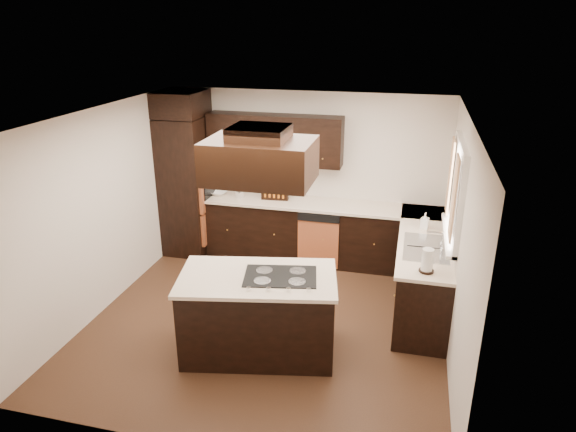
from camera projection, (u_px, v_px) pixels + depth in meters
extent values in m
cube|color=brown|center=(268.00, 320.00, 6.32)|extent=(4.20, 4.20, 0.02)
cube|color=white|center=(265.00, 115.00, 5.41)|extent=(4.20, 4.20, 0.02)
cube|color=beige|center=(305.00, 175.00, 7.78)|extent=(4.20, 0.02, 2.50)
cube|color=beige|center=(191.00, 325.00, 3.96)|extent=(4.20, 0.02, 2.50)
cube|color=beige|center=(103.00, 210.00, 6.34)|extent=(0.02, 4.20, 2.50)
cube|color=beige|center=(460.00, 244.00, 5.39)|extent=(0.02, 4.20, 2.50)
cube|color=black|center=(187.00, 186.00, 7.88)|extent=(0.65, 0.75, 2.12)
cube|color=#BB5D34|center=(208.00, 184.00, 7.78)|extent=(0.05, 0.62, 0.78)
cube|color=black|center=(303.00, 232.00, 7.78)|extent=(2.93, 0.60, 0.88)
cube|color=black|center=(422.00, 271.00, 6.57)|extent=(0.60, 2.40, 0.88)
cube|color=beige|center=(303.00, 203.00, 7.60)|extent=(2.93, 0.63, 0.04)
cube|color=beige|center=(424.00, 238.00, 6.41)|extent=(0.63, 2.40, 0.04)
cube|color=black|center=(275.00, 139.00, 7.51)|extent=(2.00, 0.34, 0.72)
cube|color=#BB5D34|center=(318.00, 244.00, 7.46)|extent=(0.60, 0.05, 0.72)
cube|color=white|center=(457.00, 191.00, 5.76)|extent=(0.06, 1.32, 1.12)
cube|color=white|center=(460.00, 191.00, 5.75)|extent=(0.00, 1.20, 1.00)
cube|color=#FDE6BE|center=(454.00, 198.00, 5.37)|extent=(0.02, 0.34, 0.90)
cube|color=#FDE6BE|center=(450.00, 176.00, 6.13)|extent=(0.02, 0.34, 0.90)
cube|color=silver|center=(426.00, 248.00, 6.08)|extent=(0.52, 0.84, 0.01)
cube|color=black|center=(258.00, 315.00, 5.59)|extent=(1.74, 1.17, 0.88)
cube|color=beige|center=(257.00, 278.00, 5.42)|extent=(1.81, 1.24, 0.04)
cube|color=black|center=(280.00, 276.00, 5.40)|extent=(0.84, 0.64, 0.01)
cube|color=black|center=(260.00, 161.00, 5.02)|extent=(1.05, 0.72, 0.42)
cube|color=black|center=(259.00, 133.00, 4.92)|extent=(0.55, 0.50, 0.13)
cylinder|color=silver|center=(240.00, 194.00, 7.80)|extent=(0.15, 0.15, 0.10)
cone|color=silver|center=(240.00, 182.00, 7.74)|extent=(0.13, 0.13, 0.26)
cube|color=black|center=(275.00, 189.00, 7.65)|extent=(0.41, 0.13, 0.34)
imported|color=white|center=(219.00, 193.00, 7.90)|extent=(0.28, 0.28, 0.06)
imported|color=white|center=(425.00, 221.00, 6.60)|extent=(0.11, 0.11, 0.22)
cylinder|color=white|center=(427.00, 261.00, 5.46)|extent=(0.15, 0.15, 0.27)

